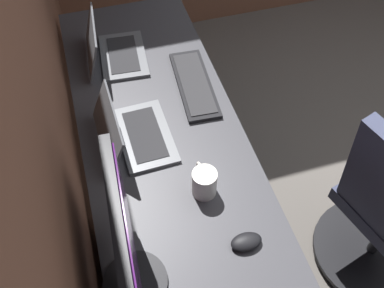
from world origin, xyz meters
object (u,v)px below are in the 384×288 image
object	(u,v)px
drawer_pedestal	(188,278)
coffee_mug	(204,182)
monitor_primary	(127,248)
laptop_leftmost	(111,50)
laptop_left	(130,133)
mouse_main	(246,242)
keyboard_spare	(194,84)

from	to	relation	value
drawer_pedestal	coffee_mug	size ratio (longest dim) A/B	5.45
monitor_primary	laptop_leftmost	xyz separation A→B (m)	(1.05, -0.11, -0.20)
drawer_pedestal	coffee_mug	xyz separation A→B (m)	(0.15, -0.11, 0.44)
drawer_pedestal	laptop_left	world-z (taller)	laptop_left
laptop_leftmost	mouse_main	bearing A→B (deg)	-165.79
monitor_primary	coffee_mug	distance (m)	0.44
drawer_pedestal	laptop_leftmost	bearing A→B (deg)	5.07
coffee_mug	drawer_pedestal	bearing A→B (deg)	145.03
monitor_primary	keyboard_spare	xyz separation A→B (m)	(0.77, -0.42, -0.24)
laptop_left	keyboard_spare	size ratio (longest dim) A/B	0.79
keyboard_spare	mouse_main	size ratio (longest dim) A/B	4.12
keyboard_spare	coffee_mug	bearing A→B (deg)	167.00
coffee_mug	mouse_main	bearing A→B (deg)	-163.15
mouse_main	coffee_mug	world-z (taller)	coffee_mug
drawer_pedestal	monitor_primary	distance (m)	0.67
drawer_pedestal	keyboard_spare	xyz separation A→B (m)	(0.67, -0.23, 0.39)
laptop_left	coffee_mug	bearing A→B (deg)	-146.26
laptop_left	coffee_mug	distance (m)	0.36
laptop_left	mouse_main	distance (m)	0.60
monitor_primary	coffee_mug	bearing A→B (deg)	-49.36
drawer_pedestal	laptop_leftmost	distance (m)	1.04
drawer_pedestal	keyboard_spare	world-z (taller)	keyboard_spare
monitor_primary	mouse_main	xyz separation A→B (m)	(0.02, -0.37, -0.23)
drawer_pedestal	laptop_leftmost	size ratio (longest dim) A/B	2.07
monitor_primary	laptop_leftmost	size ratio (longest dim) A/B	1.41
drawer_pedestal	laptop_left	bearing A→B (deg)	11.81
monitor_primary	coffee_mug	xyz separation A→B (m)	(0.26, -0.30, -0.20)
laptop_left	mouse_main	bearing A→B (deg)	-153.06
laptop_left	mouse_main	xyz separation A→B (m)	(-0.53, -0.27, -0.03)
laptop_leftmost	coffee_mug	xyz separation A→B (m)	(-0.80, -0.19, 0.01)
monitor_primary	mouse_main	size ratio (longest dim) A/B	4.56
laptop_left	drawer_pedestal	bearing A→B (deg)	-168.19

